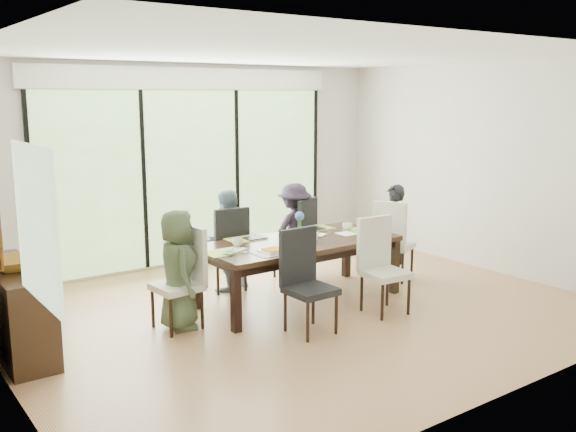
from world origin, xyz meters
TOP-DOWN VIEW (x-y plane):
  - floor at (0.00, 0.00)m, footprint 6.00×5.00m
  - ceiling at (0.00, 0.00)m, footprint 6.00×5.00m
  - wall_back at (0.00, 2.51)m, footprint 6.00×0.02m
  - wall_front at (0.00, -2.51)m, footprint 6.00×0.02m
  - wall_right at (3.01, 0.00)m, footprint 0.02×5.00m
  - glass_doors at (0.00, 2.47)m, footprint 4.20×0.02m
  - blinds_header at (0.00, 2.46)m, footprint 4.40×0.06m
  - mullion_a at (-2.10, 2.46)m, footprint 0.05×0.04m
  - mullion_b at (-0.70, 2.46)m, footprint 0.05×0.04m
  - mullion_c at (0.70, 2.46)m, footprint 0.05×0.04m
  - mullion_d at (2.10, 2.46)m, footprint 0.05×0.04m
  - side_window at (-2.97, -1.20)m, footprint 0.02×0.90m
  - deck at (0.00, 3.40)m, footprint 6.00×1.80m
  - rail_top at (0.00, 4.20)m, footprint 6.00×0.08m
  - foliage_left at (-1.80, 5.20)m, footprint 3.20×3.20m
  - foliage_mid at (0.40, 5.80)m, footprint 4.00×4.00m
  - foliage_right at (2.20, 5.00)m, footprint 2.80×2.80m
  - foliage_far at (-0.60, 6.50)m, footprint 3.60×3.60m
  - table_top at (0.18, 0.30)m, footprint 2.23×1.02m
  - table_apron at (0.18, 0.30)m, footprint 2.04×0.84m
  - table_leg_fl at (-0.90, -0.13)m, footprint 0.08×0.08m
  - table_leg_fr at (1.26, -0.13)m, footprint 0.08×0.08m
  - table_leg_bl at (-0.90, 0.73)m, footprint 0.08×0.08m
  - table_leg_br at (1.26, 0.73)m, footprint 0.08×0.08m
  - chair_left_end at (-1.32, 0.30)m, footprint 0.46×0.46m
  - chair_right_end at (1.68, 0.30)m, footprint 0.57×0.57m
  - chair_far_left at (-0.27, 1.15)m, footprint 0.47×0.47m
  - chair_far_right at (0.73, 1.15)m, footprint 0.57×0.57m
  - chair_near_left at (-0.32, -0.57)m, footprint 0.44×0.44m
  - chair_near_right at (0.68, -0.57)m, footprint 0.46×0.46m
  - person_left_end at (-1.30, 0.30)m, footprint 0.47×0.62m
  - person_right_end at (1.66, 0.30)m, footprint 0.39×0.58m
  - person_far_left at (-0.27, 1.13)m, footprint 0.63×0.47m
  - person_far_right at (0.73, 1.13)m, footprint 0.58×0.38m
  - placemat_left at (-0.77, 0.30)m, footprint 0.41×0.30m
  - placemat_right at (1.13, 0.30)m, footprint 0.41×0.30m
  - placemat_far_l at (-0.27, 0.70)m, footprint 0.41×0.30m
  - placemat_far_r at (0.73, 0.70)m, footprint 0.41×0.30m
  - placemat_paper at (-0.37, -0.00)m, footprint 0.41×0.30m
  - tablet_far_l at (-0.17, 0.65)m, footprint 0.24×0.17m
  - tablet_far_r at (0.68, 0.65)m, footprint 0.22×0.16m
  - papers at (0.88, 0.25)m, footprint 0.28×0.20m
  - platter_base at (-0.37, -0.00)m, footprint 0.24×0.24m
  - platter_snacks at (-0.37, -0.00)m, footprint 0.19×0.19m
  - vase at (0.23, 0.35)m, footprint 0.07×0.07m
  - hyacinth_stems at (0.23, 0.35)m, footprint 0.04×0.04m
  - hyacinth_blooms at (0.23, 0.35)m, footprint 0.10×0.10m
  - laptop at (-0.67, 0.20)m, footprint 0.36×0.30m
  - cup_a at (-0.52, 0.45)m, footprint 0.14×0.14m
  - cup_b at (0.33, 0.20)m, footprint 0.12×0.12m
  - cup_c at (0.98, 0.40)m, footprint 0.12×0.12m
  - book at (0.43, 0.35)m, footprint 0.24×0.26m
  - sideboard at (-2.76, 0.60)m, footprint 0.40×1.41m
  - bowl at (-2.76, 0.50)m, footprint 0.42×0.42m
  - candlestick_base at (-2.76, 0.95)m, footprint 0.09×0.09m

SIDE VIEW (x-z plane):
  - deck at x=0.00m, z-range -0.10..0.00m
  - floor at x=0.00m, z-range -0.01..0.00m
  - table_leg_fl at x=-0.90m, z-range 0.00..0.64m
  - table_leg_fr at x=1.26m, z-range 0.00..0.64m
  - table_leg_bl at x=-0.90m, z-range 0.00..0.64m
  - table_leg_br at x=1.26m, z-range 0.00..0.64m
  - sideboard at x=-2.76m, z-range 0.00..0.79m
  - chair_left_end at x=-1.32m, z-range 0.00..1.02m
  - chair_right_end at x=1.68m, z-range 0.00..1.02m
  - chair_far_left at x=-0.27m, z-range 0.00..1.02m
  - chair_far_right at x=0.73m, z-range 0.00..1.02m
  - chair_near_left at x=-0.32m, z-range 0.00..1.02m
  - chair_near_right at x=0.68m, z-range 0.00..1.02m
  - rail_top at x=0.00m, z-range 0.52..0.58m
  - table_apron at x=0.18m, z-range 0.54..0.63m
  - person_left_end at x=-1.30m, z-range 0.00..1.20m
  - person_right_end at x=1.66m, z-range 0.00..1.20m
  - person_far_left at x=-0.27m, z-range 0.00..1.20m
  - person_far_right at x=0.73m, z-range 0.00..1.20m
  - table_top at x=0.18m, z-range 0.64..0.70m
  - papers at x=0.88m, z-range 0.70..0.70m
  - placemat_left at x=-0.77m, z-range 0.70..0.70m
  - placemat_right at x=1.13m, z-range 0.70..0.70m
  - placemat_far_l at x=-0.27m, z-range 0.70..0.70m
  - placemat_far_r at x=0.73m, z-range 0.70..0.70m
  - placemat_paper at x=-0.37m, z-range 0.70..0.70m
  - book at x=0.43m, z-range 0.70..0.71m
  - tablet_far_r at x=0.68m, z-range 0.70..0.71m
  - tablet_far_l at x=-0.17m, z-range 0.70..0.71m
  - laptop at x=-0.67m, z-range 0.70..0.72m
  - platter_base at x=-0.37m, z-range 0.70..0.72m
  - platter_snacks at x=-0.37m, z-range 0.72..0.74m
  - cup_b at x=0.33m, z-range 0.70..0.78m
  - cup_a at x=-0.52m, z-range 0.70..0.79m
  - cup_c at x=0.98m, z-range 0.70..0.79m
  - vase at x=0.23m, z-range 0.70..0.81m
  - candlestick_base at x=-2.76m, z-range 0.79..0.83m
  - bowl at x=-2.76m, z-range 0.79..0.90m
  - hyacinth_stems at x=0.23m, z-range 0.79..0.94m
  - hyacinth_blooms at x=0.23m, z-range 0.91..1.01m
  - glass_doors at x=0.00m, z-range 0.05..2.35m
  - mullion_a at x=-2.10m, z-range 0.05..2.35m
  - mullion_b at x=-0.70m, z-range 0.05..2.35m
  - mullion_c at x=0.70m, z-range 0.05..2.35m
  - mullion_d at x=2.10m, z-range 0.05..2.35m
  - foliage_right at x=2.20m, z-range -0.14..2.66m
  - wall_back at x=0.00m, z-range 0.00..2.70m
  - wall_front at x=0.00m, z-range 0.00..2.70m
  - wall_right at x=3.01m, z-range 0.00..2.70m
  - foliage_left at x=-1.80m, z-range -0.16..3.04m
  - side_window at x=-2.97m, z-range 1.00..2.00m
  - foliage_far at x=-0.60m, z-range -0.18..3.42m
  - foliage_mid at x=0.40m, z-range -0.20..3.80m
  - blinds_header at x=0.00m, z-range 2.36..2.64m
  - ceiling at x=0.00m, z-range 2.70..2.71m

